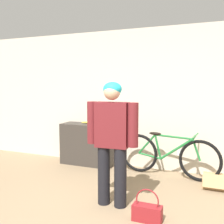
% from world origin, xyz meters
% --- Properties ---
extents(wall_back, '(8.00, 0.07, 2.60)m').
position_xyz_m(wall_back, '(0.00, 2.78, 1.30)').
color(wall_back, beige).
rests_on(wall_back, ground_plane).
extents(side_shelf, '(1.05, 0.39, 0.80)m').
position_xyz_m(side_shelf, '(-1.20, 2.54, 0.40)').
color(side_shelf, '#38332D').
rests_on(side_shelf, ground_plane).
extents(person, '(0.69, 0.23, 1.60)m').
position_xyz_m(person, '(-0.08, 1.07, 0.91)').
color(person, black).
rests_on(person, ground_plane).
extents(bicycle, '(1.74, 0.46, 0.76)m').
position_xyz_m(bicycle, '(0.40, 2.42, 0.36)').
color(bicycle, black).
rests_on(bicycle, ground_plane).
extents(banana, '(0.37, 0.10, 0.04)m').
position_xyz_m(banana, '(-1.18, 2.59, 0.82)').
color(banana, '#EAD64C').
rests_on(banana, side_shelf).
extents(handbag, '(0.34, 0.14, 0.38)m').
position_xyz_m(handbag, '(0.45, 0.83, 0.11)').
color(handbag, maroon).
rests_on(handbag, ground_plane).
extents(cardboard_box, '(0.44, 0.46, 0.23)m').
position_xyz_m(cardboard_box, '(1.20, 2.25, 0.08)').
color(cardboard_box, tan).
rests_on(cardboard_box, ground_plane).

